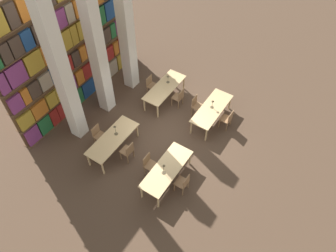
% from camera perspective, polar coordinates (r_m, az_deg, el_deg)
% --- Properties ---
extents(ground_plane, '(40.00, 40.00, 0.00)m').
position_cam_1_polar(ground_plane, '(13.17, -0.43, -1.65)').
color(ground_plane, '#4C3828').
extents(bookshelf_bank, '(6.92, 0.35, 5.50)m').
position_cam_1_polar(bookshelf_bank, '(13.46, -15.95, 13.36)').
color(bookshelf_bank, brown).
rests_on(bookshelf_bank, ground_plane).
extents(pillar_left, '(0.49, 0.49, 6.00)m').
position_cam_1_polar(pillar_left, '(11.69, -17.95, 8.38)').
color(pillar_left, silver).
rests_on(pillar_left, ground_plane).
extents(pillar_center, '(0.49, 0.49, 6.00)m').
position_cam_1_polar(pillar_center, '(12.55, -12.36, 12.95)').
color(pillar_center, silver).
rests_on(pillar_center, ground_plane).
extents(pillar_right, '(0.49, 0.49, 6.00)m').
position_cam_1_polar(pillar_right, '(13.57, -7.39, 16.78)').
color(pillar_right, silver).
rests_on(pillar_right, ground_plane).
extents(reading_table_0, '(2.25, 0.84, 0.73)m').
position_cam_1_polar(reading_table_0, '(11.44, -0.23, -7.61)').
color(reading_table_0, tan).
rests_on(reading_table_0, ground_plane).
extents(chair_0, '(0.42, 0.40, 0.90)m').
position_cam_1_polar(chair_0, '(11.37, 2.65, -9.85)').
color(chair_0, olive).
rests_on(chair_0, ground_plane).
extents(chair_1, '(0.42, 0.40, 0.90)m').
position_cam_1_polar(chair_1, '(11.78, -3.24, -6.63)').
color(chair_1, olive).
rests_on(chair_1, ground_plane).
extents(desk_lamp_0, '(0.14, 0.14, 0.50)m').
position_cam_1_polar(desk_lamp_0, '(10.99, -0.77, -7.21)').
color(desk_lamp_0, brown).
rests_on(desk_lamp_0, reading_table_0).
extents(reading_table_1, '(2.25, 0.84, 0.73)m').
position_cam_1_polar(reading_table_1, '(13.33, 7.64, 2.88)').
color(reading_table_1, tan).
rests_on(reading_table_1, ground_plane).
extents(chair_2, '(0.42, 0.40, 0.90)m').
position_cam_1_polar(chair_2, '(13.30, 10.27, 1.23)').
color(chair_2, olive).
rests_on(chair_2, ground_plane).
extents(chair_3, '(0.42, 0.40, 0.90)m').
position_cam_1_polar(chair_3, '(13.66, 5.01, 3.65)').
color(chair_3, olive).
rests_on(chair_3, ground_plane).
extents(desk_lamp_1, '(0.14, 0.14, 0.40)m').
position_cam_1_polar(desk_lamp_1, '(13.12, 7.77, 4.05)').
color(desk_lamp_1, brown).
rests_on(desk_lamp_1, reading_table_1).
extents(reading_table_2, '(2.25, 0.84, 0.73)m').
position_cam_1_polar(reading_table_2, '(12.38, -9.60, -2.34)').
color(reading_table_2, tan).
rests_on(reading_table_2, ground_plane).
extents(chair_4, '(0.42, 0.40, 0.90)m').
position_cam_1_polar(chair_4, '(12.19, -7.01, -4.32)').
color(chair_4, olive).
rests_on(chair_4, ground_plane).
extents(chair_5, '(0.42, 0.40, 0.90)m').
position_cam_1_polar(chair_5, '(12.84, -11.97, -1.49)').
color(chair_5, olive).
rests_on(chair_5, ground_plane).
extents(desk_lamp_2, '(0.14, 0.14, 0.49)m').
position_cam_1_polar(desk_lamp_2, '(12.18, -9.19, -0.42)').
color(desk_lamp_2, brown).
rests_on(desk_lamp_2, reading_table_2).
extents(reading_table_3, '(2.25, 0.84, 0.73)m').
position_cam_1_polar(reading_table_3, '(14.10, -0.60, 6.59)').
color(reading_table_3, tan).
rests_on(reading_table_3, ground_plane).
extents(chair_6, '(0.42, 0.40, 0.90)m').
position_cam_1_polar(chair_6, '(13.95, 1.88, 5.06)').
color(chair_6, olive).
rests_on(chair_6, ground_plane).
extents(chair_7, '(0.42, 0.40, 0.90)m').
position_cam_1_polar(chair_7, '(14.52, -2.89, 7.18)').
color(chair_7, olive).
rests_on(chair_7, ground_plane).
extents(desk_lamp_3, '(0.14, 0.14, 0.39)m').
position_cam_1_polar(desk_lamp_3, '(14.09, -0.00, 8.40)').
color(desk_lamp_3, brown).
rests_on(desk_lamp_3, reading_table_3).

